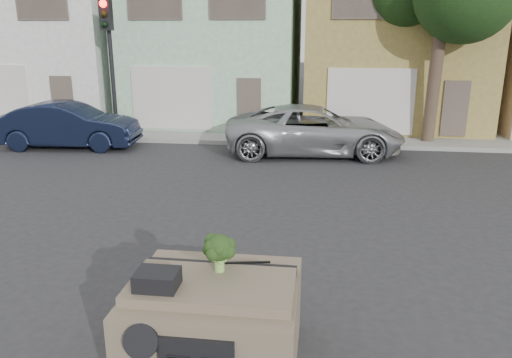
% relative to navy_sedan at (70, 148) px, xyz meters
% --- Properties ---
extents(ground_plane, '(120.00, 120.00, 0.00)m').
position_rel_navy_sedan_xyz_m(ground_plane, '(7.52, -7.87, 0.00)').
color(ground_plane, '#303033').
rests_on(ground_plane, ground).
extents(sidewalk, '(40.00, 3.00, 0.15)m').
position_rel_navy_sedan_xyz_m(sidewalk, '(7.52, 2.63, 0.07)').
color(sidewalk, gray).
rests_on(sidewalk, ground).
extents(townhouse_white, '(7.20, 8.20, 7.55)m').
position_rel_navy_sedan_xyz_m(townhouse_white, '(-3.48, 6.63, 3.77)').
color(townhouse_white, white).
rests_on(townhouse_white, ground).
extents(townhouse_mint, '(7.20, 8.20, 7.55)m').
position_rel_navy_sedan_xyz_m(townhouse_mint, '(4.02, 6.63, 3.77)').
color(townhouse_mint, '#A8D6B0').
rests_on(townhouse_mint, ground).
extents(townhouse_tan, '(7.20, 8.20, 7.55)m').
position_rel_navy_sedan_xyz_m(townhouse_tan, '(11.52, 6.63, 3.77)').
color(townhouse_tan, '#9B8643').
rests_on(townhouse_tan, ground).
extents(navy_sedan, '(4.91, 2.05, 1.58)m').
position_rel_navy_sedan_xyz_m(navy_sedan, '(0.00, 0.00, 0.00)').
color(navy_sedan, '#131A31').
rests_on(navy_sedan, ground).
extents(silver_pickup, '(5.99, 3.12, 1.61)m').
position_rel_navy_sedan_xyz_m(silver_pickup, '(8.50, 0.18, 0.00)').
color(silver_pickup, '#A4A7AA').
rests_on(silver_pickup, ground).
extents(traffic_signal, '(0.40, 0.40, 5.10)m').
position_rel_navy_sedan_xyz_m(traffic_signal, '(1.02, 1.63, 2.55)').
color(traffic_signal, black).
rests_on(traffic_signal, ground).
extents(tree_near, '(4.40, 4.00, 8.50)m').
position_rel_navy_sedan_xyz_m(tree_near, '(12.52, 1.93, 4.25)').
color(tree_near, '#193613').
rests_on(tree_near, ground).
extents(car_dashboard, '(2.00, 1.80, 1.12)m').
position_rel_navy_sedan_xyz_m(car_dashboard, '(7.52, -10.87, 0.56)').
color(car_dashboard, '#72634E').
rests_on(car_dashboard, ground).
extents(instrument_hump, '(0.48, 0.38, 0.20)m').
position_rel_navy_sedan_xyz_m(instrument_hump, '(6.94, -11.22, 1.22)').
color(instrument_hump, black).
rests_on(instrument_hump, car_dashboard).
extents(wiper_arm, '(0.69, 0.15, 0.02)m').
position_rel_navy_sedan_xyz_m(wiper_arm, '(7.80, -10.49, 1.13)').
color(wiper_arm, black).
rests_on(wiper_arm, car_dashboard).
extents(broccoli, '(0.54, 0.54, 0.48)m').
position_rel_navy_sedan_xyz_m(broccoli, '(7.56, -10.73, 1.36)').
color(broccoli, '#1D3412').
rests_on(broccoli, car_dashboard).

